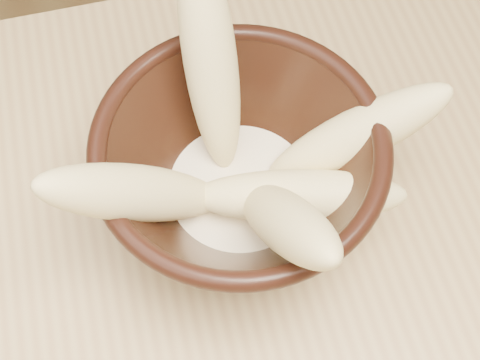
# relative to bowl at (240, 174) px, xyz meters

# --- Properties ---
(bowl) EXTENTS (0.20, 0.20, 0.11)m
(bowl) POSITION_rel_bowl_xyz_m (0.00, 0.00, 0.00)
(bowl) COLOR black
(bowl) RESTS_ON table
(milk_puddle) EXTENTS (0.11, 0.11, 0.02)m
(milk_puddle) POSITION_rel_bowl_xyz_m (0.00, 0.00, -0.03)
(milk_puddle) COLOR #FFEECD
(milk_puddle) RESTS_ON bowl
(banana_upright) EXTENTS (0.04, 0.12, 0.17)m
(banana_upright) POSITION_rel_bowl_xyz_m (-0.01, 0.06, 0.05)
(banana_upright) COLOR #EAD78A
(banana_upright) RESTS_ON bowl
(banana_left) EXTENTS (0.14, 0.06, 0.14)m
(banana_left) POSITION_rel_bowl_xyz_m (-0.07, -0.02, 0.03)
(banana_left) COLOR #EAD78A
(banana_left) RESTS_ON bowl
(banana_right) EXTENTS (0.14, 0.05, 0.11)m
(banana_right) POSITION_rel_bowl_xyz_m (0.08, -0.00, 0.02)
(banana_right) COLOR #EAD78A
(banana_right) RESTS_ON bowl
(banana_across) EXTENTS (0.16, 0.08, 0.05)m
(banana_across) POSITION_rel_bowl_xyz_m (0.03, -0.03, 0.00)
(banana_across) COLOR #EAD78A
(banana_across) RESTS_ON bowl
(banana_front) EXTENTS (0.06, 0.14, 0.14)m
(banana_front) POSITION_rel_bowl_xyz_m (0.01, -0.06, 0.04)
(banana_front) COLOR #EAD78A
(banana_front) RESTS_ON bowl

